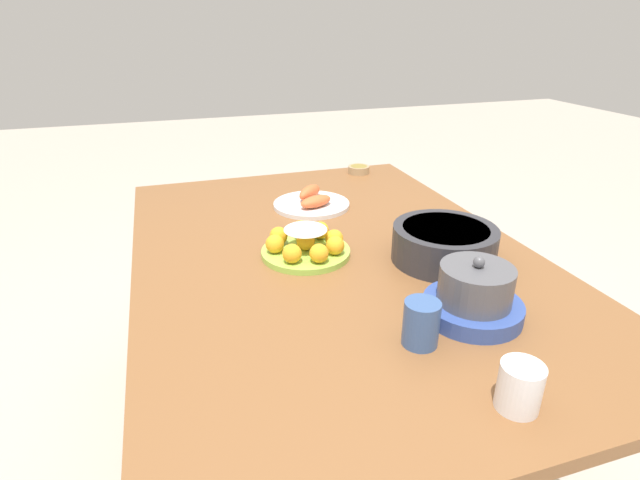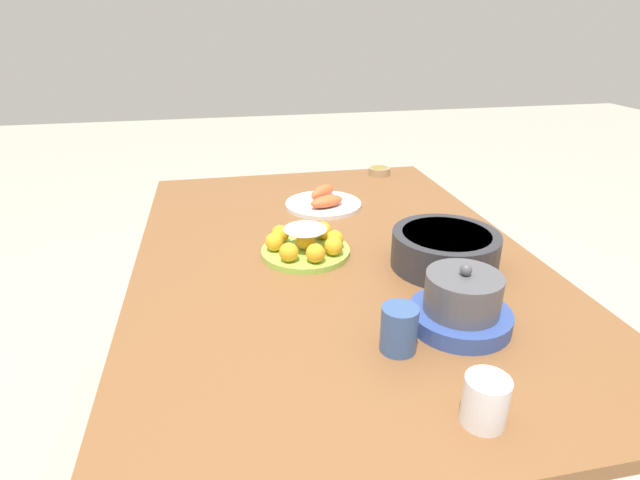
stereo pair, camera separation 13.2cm
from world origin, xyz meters
name	(u,v)px [view 2 (the right image)]	position (x,y,z in m)	size (l,w,h in m)	color
ground_plane	(332,451)	(0.00, 0.00, 0.00)	(12.00, 12.00, 0.00)	#B2A899
dining_table	(334,279)	(0.00, 0.00, 0.64)	(1.51, 1.04, 0.72)	brown
cake_plate	(306,244)	(-0.01, -0.08, 0.75)	(0.24, 0.24, 0.08)	#99CC4C
serving_bowl	(445,249)	(0.13, 0.25, 0.77)	(0.27, 0.27, 0.09)	#2D2D33
sauce_bowl	(379,171)	(-0.66, 0.34, 0.74)	(0.08, 0.08, 0.03)	tan
seafood_platter	(324,202)	(-0.35, 0.05, 0.74)	(0.25, 0.25, 0.06)	silver
cup_near	(399,329)	(0.44, 0.02, 0.77)	(0.07, 0.07, 0.09)	#38568E
cup_far	(485,401)	(0.64, 0.09, 0.76)	(0.07, 0.07, 0.08)	white
warming_pot	(461,304)	(0.38, 0.17, 0.77)	(0.21, 0.21, 0.14)	#334C99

